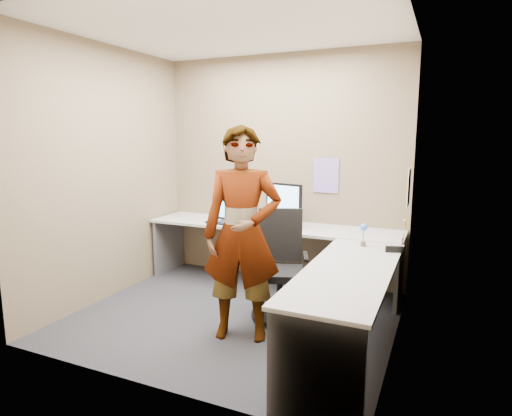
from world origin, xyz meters
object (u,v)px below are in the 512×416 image
at_px(office_chair, 280,274).
at_px(monitor, 284,199).
at_px(desk, 289,253).
at_px(person, 242,234).

bearing_deg(office_chair, monitor, 88.18).
xyz_separation_m(desk, person, (-0.18, -0.72, 0.33)).
distance_m(desk, person, 0.81).
distance_m(desk, monitor, 0.74).
distance_m(desk, office_chair, 0.25).
relative_size(monitor, office_chair, 0.45).
distance_m(office_chair, person, 0.75).
distance_m(monitor, office_chair, 0.97).
bearing_deg(office_chair, person, -125.12).
distance_m(monitor, person, 1.24).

